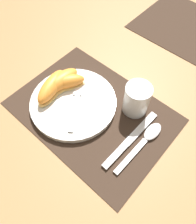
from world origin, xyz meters
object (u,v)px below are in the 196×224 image
object	(u,v)px
juice_glass	(136,100)
citrus_wedge_1	(60,82)
citrus_wedge_0	(67,82)
citrus_wedge_2	(52,87)
knife	(130,140)
fork	(77,97)
spoon	(147,138)
plate	(73,103)

from	to	relation	value
juice_glass	citrus_wedge_1	size ratio (longest dim) A/B	0.67
citrus_wedge_0	citrus_wedge_2	distance (m)	0.05
knife	citrus_wedge_1	world-z (taller)	citrus_wedge_1
juice_glass	fork	bearing A→B (deg)	-147.15
fork	citrus_wedge_2	world-z (taller)	citrus_wedge_2
knife	spoon	size ratio (longest dim) A/B	1.15
knife	spoon	distance (m)	0.05
knife	fork	world-z (taller)	fork
spoon	citrus_wedge_1	bearing A→B (deg)	-172.61
juice_glass	knife	size ratio (longest dim) A/B	0.44
knife	fork	distance (m)	0.19
knife	citrus_wedge_2	xyz separation A→B (m)	(-0.26, -0.03, 0.03)
citrus_wedge_2	spoon	bearing A→B (deg)	12.65
knife	citrus_wedge_0	world-z (taller)	citrus_wedge_0
plate	knife	world-z (taller)	plate
citrus_wedge_0	citrus_wedge_2	bearing A→B (deg)	-113.81
citrus_wedge_2	plate	bearing A→B (deg)	11.49
citrus_wedge_1	citrus_wedge_0	bearing A→B (deg)	40.67
spoon	citrus_wedge_2	distance (m)	0.30
fork	plate	bearing A→B (deg)	-92.26
citrus_wedge_0	citrus_wedge_2	world-z (taller)	citrus_wedge_2
plate	spoon	bearing A→B (deg)	13.01
citrus_wedge_2	citrus_wedge_1	bearing A→B (deg)	84.30
plate	citrus_wedge_2	world-z (taller)	citrus_wedge_2
juice_glass	fork	distance (m)	0.17
citrus_wedge_2	citrus_wedge_0	bearing A→B (deg)	66.19
citrus_wedge_1	citrus_wedge_2	world-z (taller)	citrus_wedge_2
citrus_wedge_1	citrus_wedge_2	size ratio (longest dim) A/B	0.97
juice_glass	citrus_wedge_0	world-z (taller)	juice_glass
juice_glass	plate	bearing A→B (deg)	-143.09
spoon	citrus_wedge_1	size ratio (longest dim) A/B	1.35
fork	citrus_wedge_2	size ratio (longest dim) A/B	1.19
fork	citrus_wedge_1	distance (m)	0.07
plate	knife	bearing A→B (deg)	4.75
citrus_wedge_2	knife	bearing A→B (deg)	6.57
plate	citrus_wedge_1	xyz separation A→B (m)	(-0.07, 0.01, 0.03)
knife	spoon	xyz separation A→B (m)	(0.03, 0.04, 0.00)
plate	fork	bearing A→B (deg)	87.74
fork	citrus_wedge_2	distance (m)	0.08
juice_glass	citrus_wedge_2	xyz separation A→B (m)	(-0.21, -0.12, -0.01)
plate	citrus_wedge_0	distance (m)	0.06
plate	fork	world-z (taller)	fork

